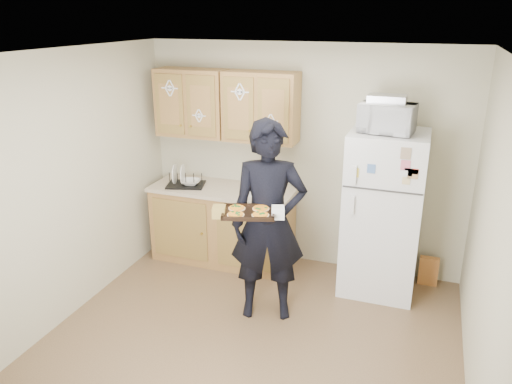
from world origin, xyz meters
The scene contains 23 objects.
floor centered at (0.00, 0.00, 0.00)m, with size 3.60×3.60×0.00m, color brown.
ceiling centered at (0.00, 0.00, 2.50)m, with size 3.60×3.60×0.00m, color silver.
wall_back centered at (0.00, 1.80, 1.25)m, with size 3.60×0.04×2.50m, color #BCB699.
wall_front centered at (0.00, -1.80, 1.25)m, with size 3.60×0.04×2.50m, color #BCB699.
wall_left centered at (-1.80, 0.00, 1.25)m, with size 0.04×3.60×2.50m, color #BCB699.
wall_right centered at (1.80, 0.00, 1.25)m, with size 0.04×3.60×2.50m, color #BCB699.
refrigerator centered at (0.95, 1.43, 0.85)m, with size 0.75×0.70×1.70m, color white.
base_cabinet centered at (-0.85, 1.48, 0.43)m, with size 1.60×0.60×0.86m, color #925B32.
countertop centered at (-0.85, 1.48, 0.88)m, with size 1.64×0.64×0.04m, color beige.
upper_cab_left centered at (-1.25, 1.61, 1.83)m, with size 0.80×0.33×0.75m, color #925B32.
upper_cab_right centered at (-0.43, 1.61, 1.83)m, with size 0.80×0.33×0.75m, color #925B32.
cereal_box centered at (1.47, 1.67, 0.16)m, with size 0.20×0.07×0.32m, color #C98E47.
person centered at (0.00, 0.58, 0.96)m, with size 0.70×0.46×1.92m, color black.
baking_tray centered at (-0.09, 0.30, 1.15)m, with size 0.45×0.33×0.04m, color black.
pizza_front_left centered at (-0.17, 0.20, 1.17)m, with size 0.15×0.15×0.02m, color orange.
pizza_front_right centered at (0.03, 0.26, 1.17)m, with size 0.15×0.15×0.02m, color orange.
pizza_back_left centered at (-0.21, 0.34, 1.17)m, with size 0.15×0.15×0.02m, color orange.
pizza_back_right centered at (-0.01, 0.40, 1.17)m, with size 0.15×0.15×0.02m, color orange.
microwave centered at (0.91, 1.38, 1.84)m, with size 0.51×0.34×0.28m, color white.
foil_pan centered at (0.90, 1.41, 2.02)m, with size 0.35×0.24×0.07m, color silver.
dish_rack centered at (-1.28, 1.42, 0.98)m, with size 0.42×0.31×0.17m, color black.
bowl centered at (-1.21, 1.42, 0.95)m, with size 0.22×0.22×0.05m, color silver.
soap_bottle centered at (-0.47, 1.35, 1.00)m, with size 0.09×0.09×0.20m, color white.
Camera 1 is at (1.30, -3.44, 2.78)m, focal length 35.00 mm.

